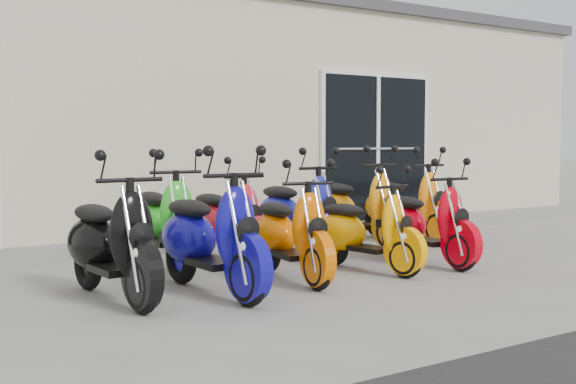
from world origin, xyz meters
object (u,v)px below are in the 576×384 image
scooter_front_black (111,225)px  scooter_back_blue (298,200)px  scooter_back_red (227,207)px  scooter_front_blue (210,220)px  scooter_back_yellow (356,196)px  scooter_front_orange_b (366,218)px  scooter_back_extra (406,194)px  scooter_front_red (426,211)px  scooter_back_green (163,207)px  scooter_front_orange_a (290,219)px

scooter_front_black → scooter_back_blue: bearing=22.4°
scooter_back_red → scooter_front_blue: bearing=-126.8°
scooter_back_blue → scooter_front_blue: bearing=-145.0°
scooter_back_red → scooter_back_yellow: scooter_back_yellow is taller
scooter_front_blue → scooter_back_blue: (1.92, 1.48, -0.02)m
scooter_front_black → scooter_front_blue: 0.82m
scooter_front_orange_b → scooter_back_extra: size_ratio=0.86×
scooter_back_yellow → scooter_front_orange_b: bearing=-132.0°
scooter_front_black → scooter_front_orange_b: 2.60m
scooter_front_red → scooter_back_extra: bearing=56.2°
scooter_front_orange_b → scooter_front_red: size_ratio=0.94×
scooter_back_extra → scooter_front_orange_b: bearing=-145.5°
scooter_back_yellow → scooter_back_extra: (0.85, 0.02, -0.01)m
scooter_front_black → scooter_front_red: scooter_front_black is taller
scooter_front_blue → scooter_back_yellow: (2.77, 1.47, -0.01)m
scooter_back_green → scooter_back_blue: (1.69, -0.00, 0.00)m
scooter_front_red → scooter_back_green: scooter_back_green is taller
scooter_front_red → scooter_back_red: (-1.60, 1.46, 0.00)m
scooter_front_orange_b → scooter_back_blue: size_ratio=0.86×
scooter_back_green → scooter_front_red: bearing=-26.7°
scooter_back_yellow → scooter_back_extra: 0.85m
scooter_front_black → scooter_back_yellow: bearing=16.6°
scooter_front_black → scooter_back_yellow: (3.57, 1.25, 0.01)m
scooter_front_red → scooter_back_blue: 1.56m
scooter_front_black → scooter_back_green: bearing=48.6°
scooter_front_orange_a → scooter_back_extra: 3.03m
scooter_back_red → scooter_back_extra: size_ratio=0.92×
scooter_back_red → scooter_back_blue: bearing=-7.7°
scooter_front_orange_b → scooter_back_yellow: scooter_back_yellow is taller
scooter_front_blue → scooter_front_orange_b: scooter_front_blue is taller
scooter_front_orange_a → scooter_back_blue: size_ratio=0.93×
scooter_back_extra → scooter_front_red: bearing=-128.8°
scooter_front_blue → scooter_front_orange_a: size_ratio=1.11×
scooter_back_green → scooter_back_yellow: scooter_back_yellow is taller
scooter_front_orange_a → scooter_back_green: scooter_back_green is taller
scooter_front_black → scooter_front_blue: (0.79, -0.21, 0.02)m
scooter_back_red → scooter_back_blue: scooter_back_blue is taller
scooter_front_black → scooter_back_extra: size_ratio=1.00×
scooter_front_orange_b → scooter_back_yellow: (0.97, 1.37, 0.10)m
scooter_front_orange_b → scooter_back_blue: 1.39m
scooter_back_yellow → scooter_front_blue: bearing=-158.8°
scooter_back_blue → scooter_back_red: bearing=173.3°
scooter_front_orange_a → scooter_front_red: scooter_front_orange_a is taller
scooter_back_yellow → scooter_back_blue: bearing=172.2°
scooter_front_orange_a → scooter_back_extra: bearing=34.1°
scooter_back_blue → scooter_back_yellow: size_ratio=0.98×
scooter_front_red → scooter_back_red: size_ratio=0.99×
scooter_back_red → scooter_back_blue: size_ratio=0.92×
scooter_front_blue → scooter_front_orange_a: 0.92m
scooter_back_yellow → scooter_front_red: bearing=-103.7°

